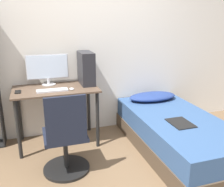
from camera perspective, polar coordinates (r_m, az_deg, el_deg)
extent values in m
cube|color=silver|center=(3.53, -6.45, 10.84)|extent=(8.00, 0.05, 2.50)
cube|color=brown|center=(3.24, -12.79, 1.00)|extent=(1.05, 0.61, 0.02)
cylinder|color=black|center=(3.13, -20.65, -7.78)|extent=(0.04, 0.04, 0.74)
cylinder|color=black|center=(3.20, -3.33, -6.04)|extent=(0.04, 0.04, 0.74)
cylinder|color=black|center=(3.60, -20.39, -4.47)|extent=(0.04, 0.04, 0.74)
cylinder|color=black|center=(3.67, -5.37, -3.04)|extent=(0.04, 0.04, 0.74)
cylinder|color=black|center=(2.95, -10.30, -16.41)|extent=(0.51, 0.51, 0.03)
cylinder|color=black|center=(2.84, -10.52, -12.97)|extent=(0.05, 0.05, 0.38)
cube|color=black|center=(2.74, -10.76, -9.19)|extent=(0.44, 0.44, 0.04)
cube|color=black|center=(2.45, -10.45, -5.87)|extent=(0.40, 0.04, 0.47)
cube|color=#4C3D2D|center=(3.34, 14.35, -10.73)|extent=(0.95, 1.90, 0.20)
cube|color=#33517F|center=(3.24, 14.64, -7.22)|extent=(0.92, 1.86, 0.25)
ellipsoid|color=navy|center=(3.74, 9.24, -0.68)|extent=(0.72, 0.36, 0.11)
cube|color=black|center=(3.01, 15.39, -6.53)|extent=(0.24, 0.32, 0.01)
cylinder|color=#B7B7BC|center=(3.43, -14.24, 2.05)|extent=(0.18, 0.18, 0.01)
cylinder|color=#B7B7BC|center=(3.42, -14.29, 2.80)|extent=(0.04, 0.04, 0.08)
cube|color=#B7B7BC|center=(3.38, -14.53, 5.94)|extent=(0.54, 0.01, 0.32)
cube|color=silver|center=(3.37, -14.52, 5.91)|extent=(0.52, 0.01, 0.30)
cube|color=silver|center=(3.11, -13.50, 0.70)|extent=(0.37, 0.12, 0.02)
cube|color=#232328|center=(3.34, -5.94, 5.79)|extent=(0.17, 0.39, 0.43)
ellipsoid|color=silver|center=(3.14, -9.21, 1.09)|extent=(0.06, 0.09, 0.02)
cube|color=black|center=(3.19, -20.73, 0.36)|extent=(0.07, 0.14, 0.01)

